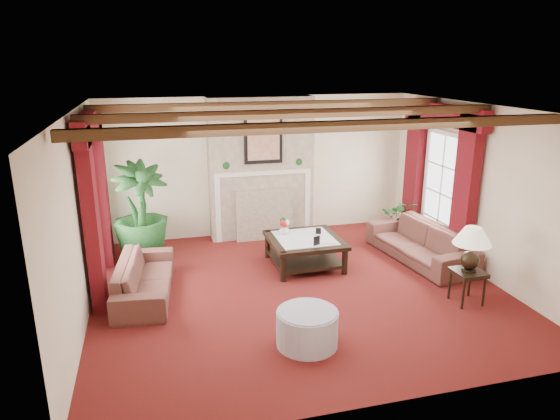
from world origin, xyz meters
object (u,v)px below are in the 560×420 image
object	(u,v)px
coffee_table	(305,252)
side_table	(467,287)
ottoman	(307,328)
sofa_right	(420,237)
potted_palm	(142,232)
sofa_left	(144,272)

from	to	relation	value
coffee_table	side_table	distance (m)	2.62
coffee_table	side_table	world-z (taller)	side_table
side_table	ottoman	world-z (taller)	side_table
sofa_right	coffee_table	xyz separation A→B (m)	(-2.01, 0.27, -0.18)
side_table	potted_palm	bearing A→B (deg)	146.69
side_table	ottoman	distance (m)	2.59
side_table	ottoman	size ratio (longest dim) A/B	0.65
potted_palm	side_table	bearing A→B (deg)	-33.31
potted_palm	ottoman	size ratio (longest dim) A/B	2.56
potted_palm	ottoman	world-z (taller)	potted_palm
potted_palm	side_table	xyz separation A→B (m)	(4.47, -2.94, -0.23)
ottoman	sofa_right	bearing A→B (deg)	37.64
sofa_left	potted_palm	bearing A→B (deg)	7.12
sofa_right	coffee_table	world-z (taller)	sofa_right
side_table	coffee_table	bearing A→B (deg)	134.42
sofa_right	potted_palm	size ratio (longest dim) A/B	1.14
coffee_table	side_table	xyz separation A→B (m)	(1.84, -1.87, 0.00)
sofa_right	potted_palm	world-z (taller)	potted_palm
sofa_right	side_table	world-z (taller)	sofa_right
sofa_left	potted_palm	size ratio (longest dim) A/B	1.00
potted_palm	coffee_table	distance (m)	2.85
potted_palm	side_table	size ratio (longest dim) A/B	3.96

